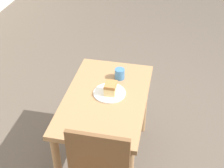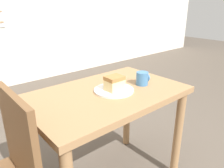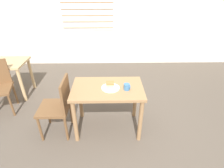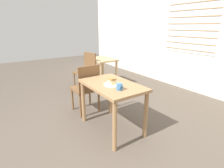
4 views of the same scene
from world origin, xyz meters
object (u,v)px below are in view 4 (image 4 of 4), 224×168
at_px(chair_far_corner, 87,70).
at_px(plate, 112,85).
at_px(dining_table_near, 112,92).
at_px(cake_slice, 112,81).
at_px(dining_table_far, 102,64).
at_px(chair_near_window, 86,87).
at_px(coffee_mug, 120,87).

height_order(chair_far_corner, plate, chair_far_corner).
distance_m(dining_table_near, cake_slice, 0.19).
xyz_separation_m(dining_table_far, chair_near_window, (1.27, -1.08, -0.07)).
distance_m(chair_near_window, chair_far_corner, 1.32).
xyz_separation_m(dining_table_near, dining_table_far, (-1.98, 1.00, -0.04)).
bearing_deg(chair_near_window, dining_table_near, 96.35).
relative_size(plate, cake_slice, 2.32).
relative_size(plate, coffee_mug, 2.84).
relative_size(dining_table_near, chair_far_corner, 1.10).
bearing_deg(cake_slice, plate, 66.19).
bearing_deg(dining_table_near, dining_table_far, 153.08).
bearing_deg(chair_far_corner, dining_table_near, -30.49).
relative_size(dining_table_far, chair_far_corner, 0.86).
height_order(chair_near_window, plate, chair_near_window).
distance_m(dining_table_far, coffee_mug, 2.50).
bearing_deg(dining_table_far, plate, -26.91).
relative_size(dining_table_near, coffee_mug, 11.25).
relative_size(dining_table_near, cake_slice, 9.20).
bearing_deg(dining_table_near, chair_far_corner, 165.03).
bearing_deg(plate, cake_slice, -113.81).
xyz_separation_m(chair_far_corner, cake_slice, (1.93, -0.54, 0.30)).
xyz_separation_m(plate, coffee_mug, (0.23, -0.04, 0.04)).
bearing_deg(cake_slice, chair_far_corner, 164.45).
bearing_deg(chair_near_window, chair_far_corner, -116.28).
bearing_deg(chair_far_corner, dining_table_far, 84.00).
distance_m(dining_table_near, chair_far_corner, 1.96).
relative_size(chair_near_window, cake_slice, 8.35).
height_order(dining_table_far, plate, plate).
bearing_deg(dining_table_far, dining_table_near, -26.92).
bearing_deg(coffee_mug, cake_slice, 172.70).
bearing_deg(cake_slice, chair_near_window, -176.33).
bearing_deg(dining_table_far, chair_near_window, -40.49).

